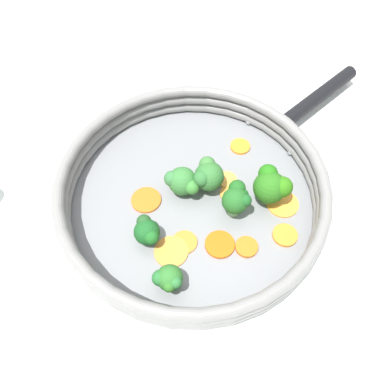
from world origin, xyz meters
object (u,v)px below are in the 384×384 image
Objects in this scene: carrot_slice_5 at (285,235)px; broccoli_floret_1 at (182,182)px; carrot_slice_7 at (247,247)px; broccoli_floret_5 at (271,186)px; skillet at (192,200)px; broccoli_floret_0 at (208,175)px; carrot_slice_0 at (230,194)px; carrot_slice_4 at (146,200)px; carrot_slice_3 at (171,252)px; carrot_slice_1 at (240,146)px; carrot_slice_6 at (220,244)px; broccoli_floret_2 at (147,231)px; broccoli_floret_3 at (236,199)px; carrot_slice_9 at (282,204)px; carrot_slice_2 at (227,180)px; broccoli_floret_4 at (169,279)px; carrot_slice_8 at (185,242)px.

broccoli_floret_1 reaches higher than carrot_slice_5.
broccoli_floret_5 is (-0.02, -0.08, 0.03)m from carrot_slice_7.
broccoli_floret_0 is (-0.02, -0.02, 0.04)m from skillet.
carrot_slice_0 is 0.12m from carrot_slice_4.
carrot_slice_5 is at bearing -163.22° from carrot_slice_3.
carrot_slice_7 is (-0.02, 0.17, 0.00)m from carrot_slice_1.
broccoli_floret_5 is at bearing 116.07° from carrot_slice_1.
carrot_slice_7 is at bearing 141.41° from broccoli_floret_1.
carrot_slice_6 is 0.79× the size of broccoli_floret_0.
carrot_slice_7 is (-0.10, -0.02, 0.00)m from carrot_slice_3.
broccoli_floret_5 is (-0.09, 0.01, 0.00)m from broccoli_floret_0.
broccoli_floret_2 is (0.03, 0.08, -0.00)m from broccoli_floret_1.
carrot_slice_3 is 0.89× the size of broccoli_floret_0.
carrot_slice_7 is (-0.03, 0.08, 0.00)m from carrot_slice_0.
carrot_slice_4 is at bearing 12.26° from skillet.
broccoli_floret_5 is (-0.05, 0.00, 0.03)m from carrot_slice_0.
carrot_slice_7 is (-0.04, -0.00, 0.00)m from carrot_slice_6.
carrot_slice_4 is 0.09m from broccoli_floret_0.
carrot_slice_4 is (0.06, 0.01, 0.01)m from skillet.
broccoli_floret_0 reaches higher than broccoli_floret_3.
carrot_slice_9 is (-0.07, 0.10, -0.00)m from carrot_slice_1.
broccoli_floret_3 is at bearing -179.89° from carrot_slice_4.
skillet is 11.86× the size of carrot_slice_7.
carrot_slice_2 is (-0.05, -0.04, 0.01)m from skillet.
broccoli_floret_1 is (0.15, -0.05, 0.02)m from carrot_slice_5.
broccoli_floret_1 is at bearing 1.31° from broccoli_floret_5.
broccoli_floret_3 reaches higher than broccoli_floret_1.
carrot_slice_4 is 0.18m from broccoli_floret_5.
carrot_slice_4 is (0.11, 0.05, -0.00)m from carrot_slice_2.
broccoli_floret_4 is (0.07, 0.12, -0.01)m from broccoli_floret_3.
carrot_slice_8 and carrot_slice_9 have the same top height.
carrot_slice_8 is 0.09m from broccoli_floret_3.
carrot_slice_9 is at bearing -176.91° from skillet.
broccoli_floret_0 is at bearing -125.69° from broccoli_floret_2.
carrot_slice_3 is at bearing 68.09° from carrot_slice_1.
broccoli_floret_0 is 0.05m from broccoli_floret_3.
carrot_slice_2 is at bearing -113.24° from carrot_slice_8.
carrot_slice_2 is at bearing -148.81° from broccoli_floret_0.
skillet is at bearing -167.74° from carrot_slice_4.
broccoli_floret_2 is at bearing 49.37° from carrot_slice_2.
carrot_slice_6 is at bearing 1.72° from carrot_slice_7.
carrot_slice_2 is 0.64× the size of carrot_slice_9.
broccoli_floret_2 is 0.96× the size of broccoli_floret_4.
carrot_slice_5 is 0.07m from broccoli_floret_5.
broccoli_floret_4 is (0.06, 0.15, 0.02)m from carrot_slice_0.
carrot_slice_8 is 0.68× the size of broccoli_floret_0.
carrot_slice_5 is at bearing -153.88° from carrot_slice_7.
broccoli_floret_1 reaches higher than broccoli_floret_2.
broccoli_floret_0 is at bearing -162.13° from broccoli_floret_1.
carrot_slice_6 is 0.10m from broccoli_floret_2.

